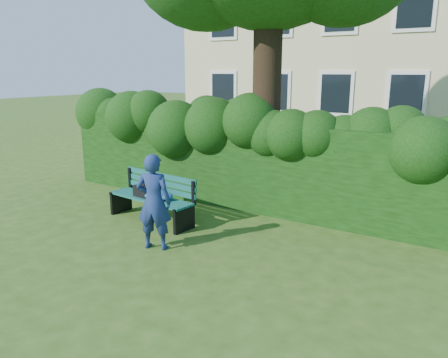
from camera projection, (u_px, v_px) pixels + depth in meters
The scene contains 4 objects.
ground at pixel (205, 241), 7.38m from camera, with size 80.00×80.00×0.00m, color #304E17.
hedge at pixel (266, 166), 8.97m from camera, with size 10.00×1.00×1.80m.
park_bench at pixel (153, 196), 8.25m from camera, with size 1.91×0.76×0.89m.
man_reading at pixel (154, 202), 6.89m from camera, with size 0.57×0.37×1.56m, color navy.
Camera 1 is at (3.98, -5.66, 2.79)m, focal length 35.00 mm.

